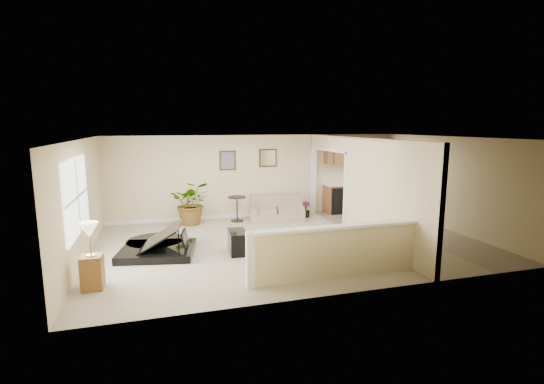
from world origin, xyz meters
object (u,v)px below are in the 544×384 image
object	(u,v)px
loveseat	(277,208)
accent_table	(237,205)
piano	(155,226)
lamp_stand	(92,261)
palm_plant	(192,203)
piano_bench	(237,242)
small_plant	(306,210)

from	to	relation	value
loveseat	accent_table	world-z (taller)	loveseat
piano	lamp_stand	size ratio (longest dim) A/B	1.75
piano	palm_plant	bearing A→B (deg)	77.94
piano_bench	small_plant	bearing A→B (deg)	46.02
small_plant	lamp_stand	xyz separation A→B (m)	(-5.46, -4.01, 0.29)
palm_plant	lamp_stand	xyz separation A→B (m)	(-2.05, -4.11, -0.11)
piano	small_plant	distance (m)	4.99
loveseat	palm_plant	size ratio (longest dim) A/B	1.43
loveseat	accent_table	size ratio (longest dim) A/B	2.44
piano	accent_table	size ratio (longest dim) A/B	2.79
loveseat	small_plant	bearing A→B (deg)	14.11
loveseat	small_plant	size ratio (longest dim) A/B	3.70
piano_bench	lamp_stand	bearing A→B (deg)	-156.15
loveseat	lamp_stand	distance (m)	6.06
loveseat	lamp_stand	xyz separation A→B (m)	(-4.54, -4.01, 0.15)
piano	lamp_stand	distance (m)	2.02
palm_plant	loveseat	bearing A→B (deg)	-2.25
piano	palm_plant	xyz separation A→B (m)	(1.01, 2.38, -0.00)
palm_plant	lamp_stand	distance (m)	4.59
small_plant	piano	bearing A→B (deg)	-152.71
piano_bench	loveseat	distance (m)	3.29
palm_plant	piano	bearing A→B (deg)	-113.01
palm_plant	lamp_stand	world-z (taller)	palm_plant
loveseat	small_plant	world-z (taller)	loveseat
loveseat	lamp_stand	size ratio (longest dim) A/B	1.53
loveseat	palm_plant	world-z (taller)	palm_plant
piano	palm_plant	size ratio (longest dim) A/B	1.63
accent_table	small_plant	xyz separation A→B (m)	(2.12, -0.06, -0.27)
piano	loveseat	distance (m)	4.18
piano	small_plant	size ratio (longest dim) A/B	4.24
piano_bench	accent_table	distance (m)	2.91
small_plant	accent_table	bearing A→B (deg)	178.27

